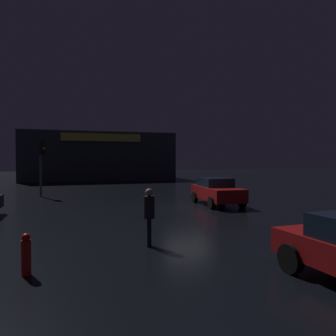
# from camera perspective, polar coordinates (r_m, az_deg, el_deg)

# --- Properties ---
(ground_plane) EXTENTS (120.00, 120.00, 0.00)m
(ground_plane) POSITION_cam_1_polar(r_m,az_deg,el_deg) (18.09, 3.44, -6.94)
(ground_plane) COLOR black
(store_building) EXTENTS (18.55, 10.20, 5.97)m
(store_building) POSITION_cam_1_polar(r_m,az_deg,el_deg) (44.17, -12.26, 1.96)
(store_building) COLOR #33383D
(store_building) RESTS_ON ground
(traffic_signal_opposite) EXTENTS (0.42, 0.42, 3.91)m
(traffic_signal_opposite) POSITION_cam_1_polar(r_m,az_deg,el_deg) (24.67, -21.22, 1.66)
(traffic_signal_opposite) COLOR #595B60
(traffic_signal_opposite) RESTS_ON ground
(car_near) EXTENTS (2.26, 4.35, 1.57)m
(car_near) POSITION_cam_1_polar(r_m,az_deg,el_deg) (19.31, 8.49, -3.97)
(car_near) COLOR #A51414
(car_near) RESTS_ON ground
(pedestrian) EXTENTS (0.41, 0.41, 1.78)m
(pedestrian) POSITION_cam_1_polar(r_m,az_deg,el_deg) (10.10, -3.32, -7.76)
(pedestrian) COLOR black
(pedestrian) RESTS_ON ground
(fire_hydrant) EXTENTS (0.22, 0.22, 0.98)m
(fire_hydrant) POSITION_cam_1_polar(r_m,az_deg,el_deg) (8.42, -23.55, -13.69)
(fire_hydrant) COLOR red
(fire_hydrant) RESTS_ON ground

